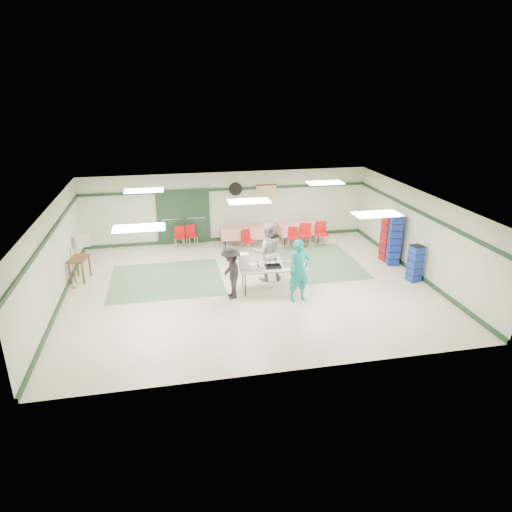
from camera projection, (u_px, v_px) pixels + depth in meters
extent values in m
plane|color=beige|center=(249.00, 286.00, 14.04)|extent=(11.00, 11.00, 0.00)
plane|color=silver|center=(249.00, 201.00, 13.07)|extent=(11.00, 11.00, 0.00)
plane|color=beige|center=(228.00, 207.00, 17.67)|extent=(11.00, 0.00, 11.00)
plane|color=beige|center=(289.00, 316.00, 9.43)|extent=(11.00, 0.00, 11.00)
plane|color=beige|center=(53.00, 258.00, 12.54)|extent=(0.00, 9.00, 9.00)
plane|color=beige|center=(418.00, 233.00, 14.56)|extent=(0.00, 9.00, 9.00)
cube|color=#1C3321|center=(228.00, 189.00, 17.39)|extent=(11.00, 0.06, 0.10)
cube|color=#1C3321|center=(229.00, 238.00, 18.11)|extent=(11.00, 0.06, 0.12)
cube|color=#1C3321|center=(50.00, 234.00, 12.29)|extent=(0.06, 9.00, 0.10)
cube|color=#1C3321|center=(61.00, 300.00, 13.01)|extent=(0.06, 9.00, 0.12)
cube|color=#1C3321|center=(420.00, 212.00, 14.31)|extent=(0.06, 9.00, 0.10)
cube|color=#1C3321|center=(412.00, 271.00, 15.02)|extent=(0.06, 9.00, 0.12)
cube|color=slate|center=(166.00, 280.00, 14.49)|extent=(3.50, 3.00, 0.01)
cube|color=slate|center=(320.00, 262.00, 15.92)|extent=(2.50, 3.50, 0.01)
cube|color=gray|center=(171.00, 218.00, 17.32)|extent=(0.90, 0.06, 2.10)
cube|color=gray|center=(196.00, 216.00, 17.49)|extent=(0.90, 0.06, 2.10)
cube|color=#1C3321|center=(184.00, 217.00, 17.39)|extent=(2.00, 0.03, 2.15)
cylinder|color=black|center=(236.00, 189.00, 17.42)|extent=(0.50, 0.10, 0.50)
cube|color=#D3BB83|center=(266.00, 193.00, 17.71)|extent=(0.80, 0.02, 0.60)
cube|color=#B0B0AB|center=(273.00, 267.00, 13.52)|extent=(2.04, 0.90, 0.04)
cylinder|color=black|center=(245.00, 285.00, 13.24)|extent=(0.04, 0.04, 0.72)
cylinder|color=black|center=(303.00, 282.00, 13.48)|extent=(0.04, 0.04, 0.72)
cylinder|color=black|center=(243.00, 276.00, 13.83)|extent=(0.04, 0.04, 0.72)
cylinder|color=black|center=(298.00, 273.00, 14.08)|extent=(0.04, 0.04, 0.72)
cube|color=silver|center=(292.00, 265.00, 13.62)|extent=(0.54, 0.42, 0.02)
cube|color=silver|center=(267.00, 264.00, 13.64)|extent=(0.61, 0.48, 0.02)
cube|color=silver|center=(253.00, 269.00, 13.33)|extent=(0.61, 0.48, 0.02)
cube|color=black|center=(273.00, 266.00, 13.43)|extent=(0.47, 0.31, 0.08)
cube|color=white|center=(244.00, 261.00, 13.27)|extent=(0.27, 0.25, 0.48)
imported|color=teal|center=(299.00, 271.00, 12.82)|extent=(0.74, 0.57, 1.82)
imported|color=gray|center=(267.00, 252.00, 14.18)|extent=(0.93, 0.74, 1.87)
imported|color=black|center=(231.00, 273.00, 13.04)|extent=(0.70, 1.07, 1.56)
cube|color=red|center=(300.00, 224.00, 17.64)|extent=(1.71, 0.84, 0.05)
cube|color=red|center=(300.00, 229.00, 17.70)|extent=(1.71, 0.86, 0.40)
cylinder|color=black|center=(285.00, 237.00, 17.35)|extent=(0.04, 0.04, 0.72)
cylinder|color=black|center=(319.00, 234.00, 17.70)|extent=(0.04, 0.04, 0.72)
cylinder|color=black|center=(280.00, 233.00, 17.85)|extent=(0.04, 0.04, 0.72)
cylinder|color=black|center=(313.00, 230.00, 18.19)|extent=(0.04, 0.04, 0.72)
cube|color=red|center=(244.00, 227.00, 17.23)|extent=(1.79, 0.84, 0.05)
cube|color=red|center=(244.00, 232.00, 17.30)|extent=(1.79, 0.85, 0.40)
cylinder|color=black|center=(225.00, 240.00, 16.99)|extent=(0.04, 0.04, 0.72)
cylinder|color=black|center=(264.00, 238.00, 17.20)|extent=(0.04, 0.04, 0.72)
cylinder|color=black|center=(224.00, 235.00, 17.53)|extent=(0.04, 0.04, 0.72)
cylinder|color=black|center=(262.00, 233.00, 17.74)|extent=(0.04, 0.04, 0.72)
cube|color=red|center=(306.00, 236.00, 17.15)|extent=(0.50, 0.50, 0.04)
cube|color=red|center=(306.00, 228.00, 17.24)|extent=(0.42, 0.13, 0.42)
cylinder|color=silver|center=(301.00, 243.00, 17.08)|extent=(0.02, 0.02, 0.44)
cylinder|color=silver|center=(310.00, 243.00, 17.08)|extent=(0.02, 0.02, 0.44)
cylinder|color=silver|center=(301.00, 240.00, 17.40)|extent=(0.02, 0.02, 0.44)
cylinder|color=silver|center=(309.00, 240.00, 17.39)|extent=(0.02, 0.02, 0.44)
cube|color=red|center=(293.00, 238.00, 17.08)|extent=(0.48, 0.48, 0.04)
cube|color=red|center=(293.00, 231.00, 17.16)|extent=(0.36, 0.17, 0.37)
cylinder|color=silver|center=(288.00, 244.00, 17.04)|extent=(0.02, 0.02, 0.39)
cylinder|color=silver|center=(296.00, 245.00, 16.99)|extent=(0.02, 0.02, 0.39)
cylinder|color=silver|center=(289.00, 242.00, 17.31)|extent=(0.02, 0.02, 0.39)
cylinder|color=silver|center=(297.00, 242.00, 17.27)|extent=(0.02, 0.02, 0.39)
cube|color=red|center=(322.00, 234.00, 17.26)|extent=(0.44, 0.44, 0.04)
cube|color=red|center=(321.00, 227.00, 17.36)|extent=(0.43, 0.05, 0.43)
cylinder|color=silver|center=(319.00, 242.00, 17.16)|extent=(0.02, 0.02, 0.46)
cylinder|color=silver|center=(328.00, 242.00, 17.23)|extent=(0.02, 0.02, 0.46)
cylinder|color=silver|center=(316.00, 239.00, 17.48)|extent=(0.02, 0.02, 0.46)
cylinder|color=silver|center=(324.00, 239.00, 17.55)|extent=(0.02, 0.02, 0.46)
cube|color=red|center=(248.00, 241.00, 16.76)|extent=(0.50, 0.50, 0.04)
cube|color=red|center=(245.00, 234.00, 16.82)|extent=(0.37, 0.18, 0.38)
cylinder|color=silver|center=(247.00, 248.00, 16.64)|extent=(0.02, 0.02, 0.40)
cylinder|color=silver|center=(254.00, 247.00, 16.80)|extent=(0.02, 0.02, 0.40)
cylinder|color=silver|center=(242.00, 246.00, 16.88)|extent=(0.02, 0.02, 0.40)
cylinder|color=silver|center=(249.00, 244.00, 17.03)|extent=(0.02, 0.02, 0.40)
cube|color=red|center=(192.00, 236.00, 17.27)|extent=(0.47, 0.47, 0.04)
cube|color=red|center=(190.00, 229.00, 17.34)|extent=(0.38, 0.14, 0.38)
cylinder|color=silver|center=(190.00, 243.00, 17.16)|extent=(0.02, 0.02, 0.40)
cylinder|color=silver|center=(197.00, 242.00, 17.29)|extent=(0.02, 0.02, 0.40)
cylinder|color=silver|center=(187.00, 241.00, 17.41)|extent=(0.02, 0.02, 0.40)
cylinder|color=silver|center=(195.00, 240.00, 17.55)|extent=(0.02, 0.02, 0.40)
cube|color=red|center=(179.00, 238.00, 17.08)|extent=(0.45, 0.45, 0.04)
cube|color=red|center=(180.00, 231.00, 17.17)|extent=(0.39, 0.11, 0.38)
cylinder|color=silver|center=(175.00, 244.00, 17.01)|extent=(0.02, 0.02, 0.40)
cylinder|color=silver|center=(183.00, 244.00, 17.02)|extent=(0.02, 0.02, 0.40)
cylinder|color=silver|center=(176.00, 242.00, 17.30)|extent=(0.02, 0.02, 0.40)
cylinder|color=silver|center=(184.00, 242.00, 17.31)|extent=(0.02, 0.02, 0.40)
cube|color=#193A9A|center=(415.00, 263.00, 14.21)|extent=(0.42, 0.42, 1.18)
cube|color=maroon|center=(388.00, 238.00, 15.84)|extent=(0.45, 0.45, 1.62)
cube|color=#193A9A|center=(394.00, 240.00, 15.41)|extent=(0.45, 0.45, 1.73)
cube|color=brown|center=(78.00, 259.00, 14.24)|extent=(0.63, 0.85, 0.05)
cube|color=brown|center=(70.00, 273.00, 14.07)|extent=(0.05, 0.05, 0.70)
cube|color=brown|center=(83.00, 273.00, 14.08)|extent=(0.05, 0.05, 0.70)
cube|color=brown|center=(77.00, 266.00, 14.66)|extent=(0.05, 0.05, 0.70)
cube|color=brown|center=(90.00, 266.00, 14.67)|extent=(0.05, 0.05, 0.70)
cube|color=#B8B9B4|center=(83.00, 240.00, 15.25)|extent=(0.50, 0.45, 0.36)
cylinder|color=brown|center=(73.00, 267.00, 13.76)|extent=(0.07, 0.20, 1.23)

